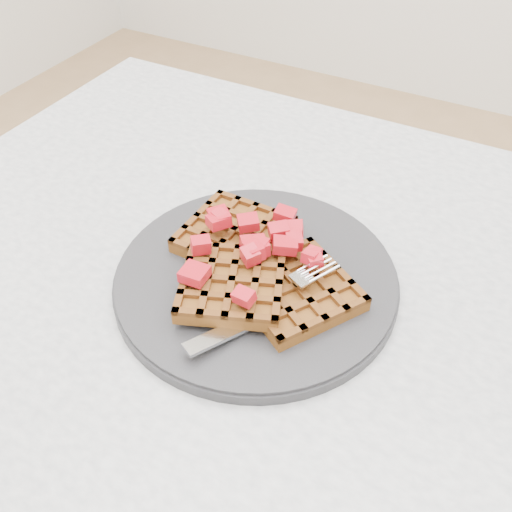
% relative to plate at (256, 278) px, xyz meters
% --- Properties ---
extents(table, '(1.20, 0.80, 0.75)m').
position_rel_plate_xyz_m(table, '(0.14, -0.01, -0.12)').
color(table, silver).
rests_on(table, ground).
extents(plate, '(0.29, 0.29, 0.02)m').
position_rel_plate_xyz_m(plate, '(0.00, 0.00, 0.00)').
color(plate, '#252528').
rests_on(plate, table).
extents(waffles, '(0.22, 0.19, 0.03)m').
position_rel_plate_xyz_m(waffles, '(0.00, -0.00, 0.02)').
color(waffles, brown).
rests_on(waffles, plate).
extents(strawberry_pile, '(0.15, 0.15, 0.02)m').
position_rel_plate_xyz_m(strawberry_pile, '(0.00, 0.00, 0.05)').
color(strawberry_pile, '#A0000F').
rests_on(strawberry_pile, waffles).
extents(fork, '(0.10, 0.17, 0.02)m').
position_rel_plate_xyz_m(fork, '(0.04, -0.04, 0.02)').
color(fork, silver).
rests_on(fork, plate).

